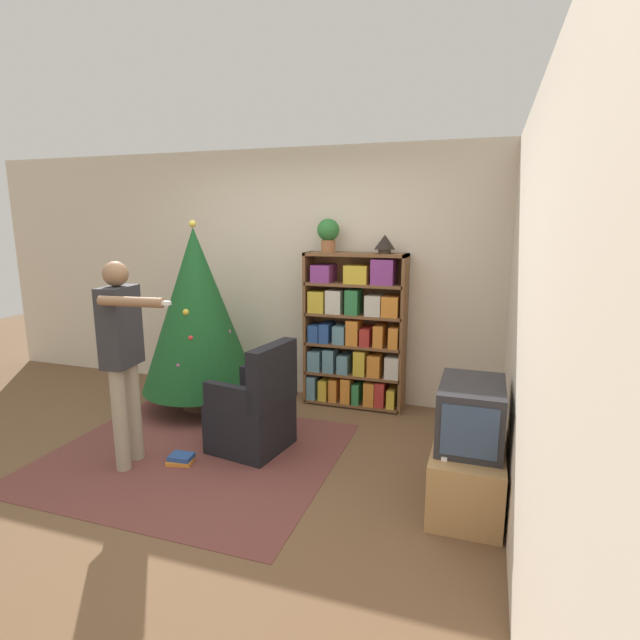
# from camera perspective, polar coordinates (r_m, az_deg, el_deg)

# --- Properties ---
(ground_plane) EXTENTS (14.00, 14.00, 0.00)m
(ground_plane) POSITION_cam_1_polar(r_m,az_deg,el_deg) (4.05, -10.84, -16.55)
(ground_plane) COLOR brown
(wall_back) EXTENTS (8.00, 0.10, 2.60)m
(wall_back) POSITION_cam_1_polar(r_m,az_deg,el_deg) (5.32, -1.46, 5.15)
(wall_back) COLOR beige
(wall_back) RESTS_ON ground_plane
(wall_right) EXTENTS (0.10, 8.00, 2.60)m
(wall_right) POSITION_cam_1_polar(r_m,az_deg,el_deg) (3.16, 22.91, -0.21)
(wall_right) COLOR beige
(wall_right) RESTS_ON ground_plane
(area_rug) EXTENTS (2.28, 2.01, 0.01)m
(area_rug) POSITION_cam_1_polar(r_m,az_deg,el_deg) (4.33, -14.29, -14.70)
(area_rug) COLOR brown
(area_rug) RESTS_ON ground_plane
(bookshelf) EXTENTS (1.01, 0.30, 1.56)m
(bookshelf) POSITION_cam_1_polar(r_m,az_deg,el_deg) (5.02, 4.01, -1.57)
(bookshelf) COLOR brown
(bookshelf) RESTS_ON ground_plane
(tv_stand) EXTENTS (0.46, 0.85, 0.43)m
(tv_stand) POSITION_cam_1_polar(r_m,az_deg,el_deg) (3.63, 16.47, -16.44)
(tv_stand) COLOR tan
(tv_stand) RESTS_ON ground_plane
(television) EXTENTS (0.41, 0.61, 0.42)m
(television) POSITION_cam_1_polar(r_m,az_deg,el_deg) (3.46, 16.88, -10.23)
(television) COLOR #28282D
(television) RESTS_ON tv_stand
(game_remote) EXTENTS (0.04, 0.12, 0.02)m
(game_remote) POSITION_cam_1_polar(r_m,az_deg,el_deg) (3.31, 14.07, -14.79)
(game_remote) COLOR white
(game_remote) RESTS_ON tv_stand
(christmas_tree) EXTENTS (1.12, 1.12, 1.88)m
(christmas_tree) POSITION_cam_1_polar(r_m,az_deg,el_deg) (5.04, -13.88, 1.11)
(christmas_tree) COLOR #4C3323
(christmas_tree) RESTS_ON ground_plane
(armchair) EXTENTS (0.65, 0.64, 0.92)m
(armchair) POSITION_cam_1_polar(r_m,az_deg,el_deg) (4.22, -7.50, -10.42)
(armchair) COLOR black
(armchair) RESTS_ON ground_plane
(standing_person) EXTENTS (0.66, 0.47, 1.59)m
(standing_person) POSITION_cam_1_polar(r_m,az_deg,el_deg) (4.02, -21.62, -3.00)
(standing_person) COLOR #9E937F
(standing_person) RESTS_ON ground_plane
(potted_plant) EXTENTS (0.22, 0.22, 0.33)m
(potted_plant) POSITION_cam_1_polar(r_m,az_deg,el_deg) (4.98, 0.95, 9.93)
(potted_plant) COLOR #935B38
(potted_plant) RESTS_ON bookshelf
(table_lamp) EXTENTS (0.20, 0.20, 0.18)m
(table_lamp) POSITION_cam_1_polar(r_m,az_deg,el_deg) (4.84, 7.41, 8.74)
(table_lamp) COLOR #473828
(table_lamp) RESTS_ON bookshelf
(book_pile_near_tree) EXTENTS (0.20, 0.17, 0.06)m
(book_pile_near_tree) POSITION_cam_1_polar(r_m,az_deg,el_deg) (4.78, -10.59, -11.62)
(book_pile_near_tree) COLOR #843889
(book_pile_near_tree) RESTS_ON ground_plane
(book_pile_by_chair) EXTENTS (0.22, 0.19, 0.07)m
(book_pile_by_chair) POSITION_cam_1_polar(r_m,az_deg,el_deg) (4.22, -15.59, -15.07)
(book_pile_by_chair) COLOR orange
(book_pile_by_chair) RESTS_ON ground_plane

